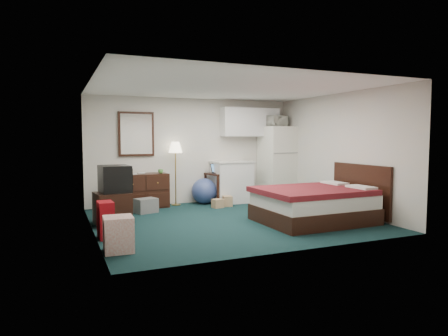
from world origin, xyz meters
name	(u,v)px	position (x,y,z in m)	size (l,w,h in m)	color
floor	(231,220)	(0.00, 0.00, 0.00)	(5.00, 4.50, 0.01)	black
ceiling	(231,88)	(0.00, 0.00, 2.50)	(5.00, 4.50, 0.01)	silver
walls	(231,155)	(0.00, 0.00, 1.25)	(5.01, 4.51, 2.50)	silver
mirror	(136,134)	(-1.35, 2.22, 1.65)	(0.80, 0.06, 1.00)	white
upper_cabinets	(250,122)	(1.45, 2.08, 1.95)	(1.50, 0.35, 0.70)	silver
headboard	(361,190)	(2.46, -0.76, 0.55)	(0.06, 1.56, 1.00)	black
dresser	(142,191)	(-1.28, 1.98, 0.38)	(1.12, 0.51, 0.77)	black
floor_lamp	(176,174)	(-0.49, 2.05, 0.74)	(0.32, 0.32, 1.47)	#B68F3C
desk	(220,188)	(0.58, 1.93, 0.36)	(0.57, 0.57, 0.72)	black
exercise_ball	(204,191)	(0.18, 1.96, 0.30)	(0.61, 0.61, 0.61)	#33447D
kitchen_counter	(232,182)	(0.87, 1.91, 0.49)	(0.89, 0.68, 0.97)	silver
fridge	(277,163)	(2.13, 1.88, 0.92)	(0.76, 0.76, 1.84)	white
bed	(314,205)	(1.35, -0.76, 0.31)	(1.96, 1.53, 0.63)	maroon
tv_stand	(112,208)	(-2.13, 0.52, 0.29)	(0.58, 0.63, 0.58)	black
suitcase	(106,220)	(-2.35, -0.50, 0.29)	(0.22, 0.36, 0.58)	maroon
retail_box	(118,234)	(-2.28, -1.32, 0.25)	(0.39, 0.39, 0.49)	white
file_bin	(146,206)	(-1.33, 1.37, 0.15)	(0.43, 0.32, 0.30)	slate
cardboard_box_a	(218,203)	(0.27, 1.33, 0.10)	(0.23, 0.19, 0.19)	#897351
cardboard_box_b	(227,201)	(0.56, 1.43, 0.12)	(0.20, 0.23, 0.23)	#897351
laptop	(219,168)	(0.55, 1.93, 0.83)	(0.32, 0.26, 0.22)	black
crt_tv	(115,179)	(-2.07, 0.56, 0.82)	(0.53, 0.57, 0.49)	black
microwave	(276,120)	(2.07, 1.85, 2.01)	(0.49, 0.27, 0.33)	white
book_a	(130,170)	(-1.55, 1.91, 0.87)	(0.15, 0.02, 0.20)	#897351
book_b	(138,169)	(-1.35, 2.05, 0.86)	(0.15, 0.02, 0.20)	#897351
mug	(161,171)	(-0.87, 1.91, 0.82)	(0.12, 0.09, 0.12)	#579E46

